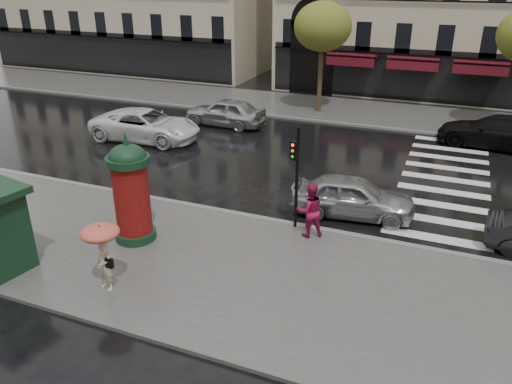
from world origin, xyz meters
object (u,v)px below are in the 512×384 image
at_px(woman_red, 310,210).
at_px(car_black, 497,132).
at_px(car_silver, 353,196).
at_px(car_white, 146,125).
at_px(morris_column, 131,189).
at_px(traffic_light, 296,169).
at_px(man_burgundy, 137,180).
at_px(woman_umbrella, 102,247).
at_px(car_far_silver, 225,112).

height_order(woman_red, car_black, woman_red).
bearing_deg(car_silver, car_white, 61.65).
bearing_deg(morris_column, traffic_light, 30.07).
bearing_deg(man_burgundy, woman_red, -178.53).
bearing_deg(car_silver, man_burgundy, 99.46).
bearing_deg(woman_umbrella, car_white, 118.98).
bearing_deg(car_white, woman_umbrella, -154.09).
height_order(car_silver, car_white, car_white).
relative_size(car_silver, car_far_silver, 0.95).
distance_m(morris_column, traffic_light, 5.36).
xyz_separation_m(car_white, car_far_silver, (2.73, 3.98, -0.01)).
bearing_deg(car_silver, morris_column, 119.61).
bearing_deg(woman_red, car_white, -65.24).
xyz_separation_m(traffic_light, car_far_silver, (-7.62, 10.58, -1.48)).
bearing_deg(woman_umbrella, car_silver, 54.10).
relative_size(car_white, car_far_silver, 1.24).
height_order(man_burgundy, car_white, man_burgundy).
xyz_separation_m(traffic_light, car_black, (6.67, 12.27, -1.47)).
distance_m(morris_column, car_white, 10.96).
relative_size(woman_umbrella, car_black, 0.36).
height_order(traffic_light, car_far_silver, traffic_light).
bearing_deg(car_white, woman_red, -125.37).
bearing_deg(car_white, car_black, -74.68).
xyz_separation_m(woman_red, car_white, (-10.98, 6.94, -0.25)).
distance_m(man_burgundy, car_white, 8.15).
bearing_deg(car_black, woman_red, -17.87).
bearing_deg(car_far_silver, car_white, -32.08).
bearing_deg(woman_umbrella, woman_red, 49.35).
xyz_separation_m(woman_umbrella, car_silver, (5.29, 7.31, -0.69)).
bearing_deg(woman_umbrella, car_far_silver, 103.78).
distance_m(traffic_light, car_white, 12.36).
bearing_deg(car_silver, woman_umbrella, 137.20).
bearing_deg(woman_red, morris_column, -8.93).
distance_m(car_silver, car_far_silver, 12.64).
relative_size(man_burgundy, car_silver, 0.42).
xyz_separation_m(car_silver, car_white, (-11.93, 4.69, 0.05)).
bearing_deg(traffic_light, car_silver, 50.43).
xyz_separation_m(car_white, car_black, (17.01, 5.66, 0.01)).
relative_size(traffic_light, car_silver, 0.80).
relative_size(traffic_light, car_black, 0.64).
xyz_separation_m(woman_red, car_black, (6.03, 12.60, -0.24)).
xyz_separation_m(morris_column, car_black, (11.29, 14.94, -1.07)).
bearing_deg(car_silver, traffic_light, 133.53).
xyz_separation_m(car_silver, car_far_silver, (-9.21, 8.67, 0.04)).
bearing_deg(car_white, car_silver, -114.52).
relative_size(car_silver, car_black, 0.79).
xyz_separation_m(woman_umbrella, morris_column, (-0.92, 2.71, 0.43)).
relative_size(traffic_light, car_far_silver, 0.76).
height_order(car_white, car_black, car_black).
bearing_deg(car_far_silver, man_burgundy, 10.32).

